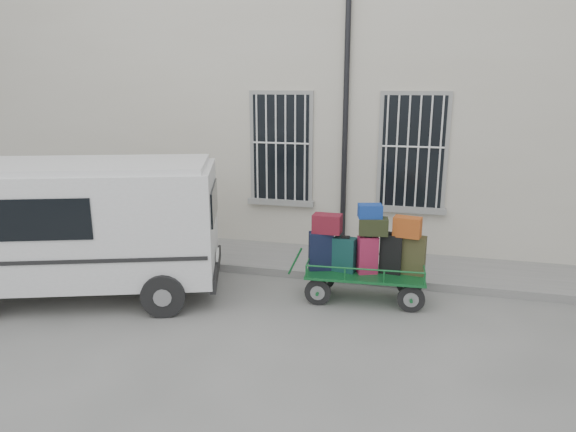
# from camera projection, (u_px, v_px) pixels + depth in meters

# --- Properties ---
(ground) EXTENTS (80.00, 80.00, 0.00)m
(ground) POSITION_uv_depth(u_px,v_px,m) (259.00, 306.00, 8.47)
(ground) COLOR #62625D
(ground) RESTS_ON ground
(building) EXTENTS (24.00, 5.15, 6.00)m
(building) POSITION_uv_depth(u_px,v_px,m) (322.00, 107.00, 12.89)
(building) COLOR beige
(building) RESTS_ON ground
(sidewalk) EXTENTS (24.00, 1.70, 0.15)m
(sidewalk) POSITION_uv_depth(u_px,v_px,m) (291.00, 259.00, 10.52)
(sidewalk) COLOR slate
(sidewalk) RESTS_ON ground
(luggage_cart) EXTENTS (2.32, 1.00, 1.67)m
(luggage_cart) POSITION_uv_depth(u_px,v_px,m) (366.00, 253.00, 8.51)
(luggage_cart) COLOR black
(luggage_cart) RESTS_ON ground
(van) EXTENTS (4.95, 3.30, 2.32)m
(van) POSITION_uv_depth(u_px,v_px,m) (78.00, 221.00, 8.58)
(van) COLOR white
(van) RESTS_ON ground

